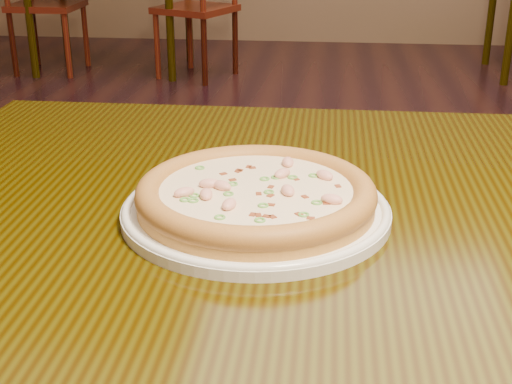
# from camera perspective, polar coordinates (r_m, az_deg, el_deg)

# --- Properties ---
(hero_table) EXTENTS (1.20, 0.80, 0.75)m
(hero_table) POSITION_cam_1_polar(r_m,az_deg,el_deg) (0.89, 8.10, -6.76)
(hero_table) COLOR black
(hero_table) RESTS_ON ground
(plate) EXTENTS (0.30, 0.30, 0.02)m
(plate) POSITION_cam_1_polar(r_m,az_deg,el_deg) (0.80, -0.00, -1.41)
(plate) COLOR white
(plate) RESTS_ON hero_table
(pizza) EXTENTS (0.27, 0.27, 0.03)m
(pizza) POSITION_cam_1_polar(r_m,az_deg,el_deg) (0.79, 0.00, -0.20)
(pizza) COLOR #C48B44
(pizza) RESTS_ON plate
(chair_a) EXTENTS (0.42, 0.42, 0.95)m
(chair_a) POSITION_cam_1_polar(r_m,az_deg,el_deg) (4.99, -17.03, 14.18)
(chair_a) COLOR #581611
(chair_a) RESTS_ON ground
(chair_b) EXTENTS (0.55, 0.55, 0.95)m
(chair_b) POSITION_cam_1_polar(r_m,az_deg,el_deg) (4.62, -4.28, 14.45)
(chair_b) COLOR #581611
(chair_b) RESTS_ON ground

